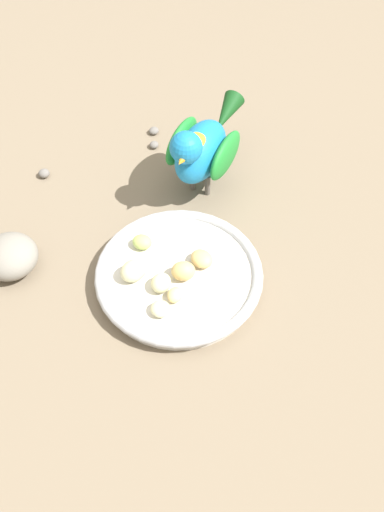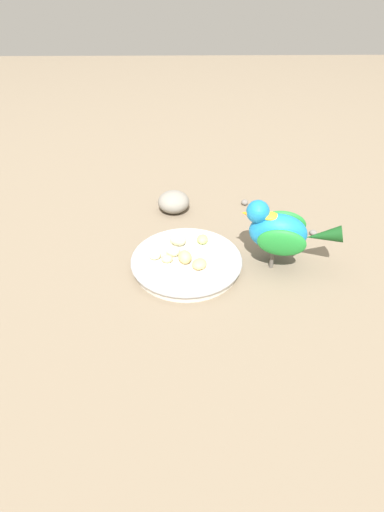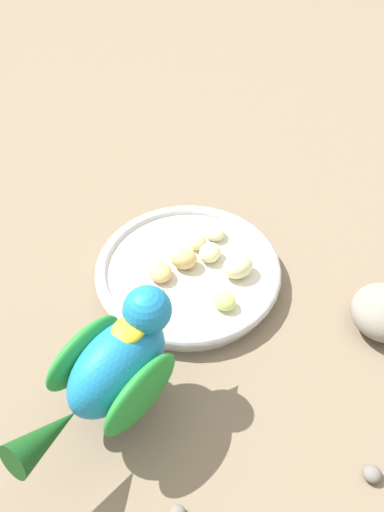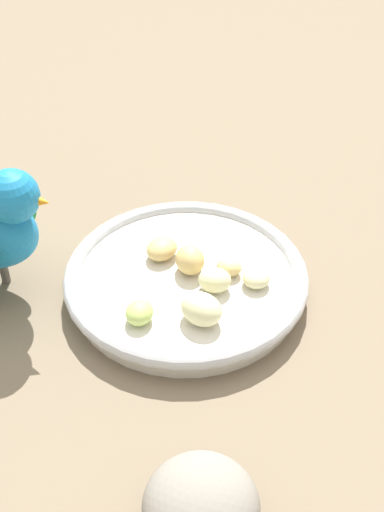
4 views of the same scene
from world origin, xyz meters
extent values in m
plane|color=#756651|center=(0.00, 0.00, 0.00)|extent=(4.00, 4.00, 0.00)
cylinder|color=beige|center=(0.03, 0.01, 0.01)|extent=(0.22, 0.22, 0.02)
torus|color=#B7BABF|center=(0.03, 0.01, 0.02)|extent=(0.23, 0.23, 0.02)
ellipsoid|color=tan|center=(0.03, 0.01, 0.03)|extent=(0.04, 0.04, 0.03)
ellipsoid|color=beige|center=(0.02, -0.05, 0.03)|extent=(0.04, 0.04, 0.02)
ellipsoid|color=#B2CC66|center=(-0.04, 0.05, 0.03)|extent=(0.03, 0.03, 0.02)
ellipsoid|color=tan|center=(0.05, 0.04, 0.03)|extent=(0.04, 0.04, 0.02)
ellipsoid|color=beige|center=(0.01, -0.02, 0.03)|extent=(0.03, 0.03, 0.02)
ellipsoid|color=#E5C67F|center=(0.03, -0.03, 0.03)|extent=(0.02, 0.03, 0.02)
ellipsoid|color=beige|center=(-0.03, -0.01, 0.03)|extent=(0.05, 0.05, 0.03)
cylinder|color=#59544C|center=(0.03, 0.19, 0.02)|extent=(0.01, 0.01, 0.04)
cylinder|color=#59544C|center=(0.00, 0.20, 0.02)|extent=(0.01, 0.01, 0.04)
ellipsoid|color=#197AB7|center=(0.01, 0.20, 0.08)|extent=(0.09, 0.13, 0.08)
ellipsoid|color=#1E7F2D|center=(0.05, 0.20, 0.08)|extent=(0.04, 0.10, 0.06)
ellipsoid|color=#1E7F2D|center=(-0.02, 0.22, 0.08)|extent=(0.04, 0.10, 0.06)
cone|color=#144719|center=(0.03, 0.29, 0.08)|extent=(0.05, 0.08, 0.05)
sphere|color=#197AB7|center=(0.00, 0.16, 0.12)|extent=(0.06, 0.06, 0.05)
cone|color=orange|center=(0.00, 0.14, 0.12)|extent=(0.02, 0.02, 0.02)
ellipsoid|color=yellow|center=(0.01, 0.18, 0.12)|extent=(0.04, 0.04, 0.01)
ellipsoid|color=gray|center=(-0.21, -0.02, 0.03)|extent=(0.10, 0.10, 0.05)
ellipsoid|color=slate|center=(-0.09, 0.28, 0.01)|extent=(0.02, 0.02, 0.01)
ellipsoid|color=slate|center=(-0.24, 0.17, 0.01)|extent=(0.02, 0.02, 0.01)
ellipsoid|color=slate|center=(-0.10, 0.31, 0.01)|extent=(0.02, 0.02, 0.01)
camera|label=1|loc=(0.16, -0.47, 0.70)|focal=42.37mm
camera|label=2|loc=(0.76, 0.01, 0.57)|focal=30.59mm
camera|label=3|loc=(-0.17, 0.42, 0.53)|focal=37.98mm
camera|label=4|loc=(-0.44, -0.03, 0.43)|focal=45.63mm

